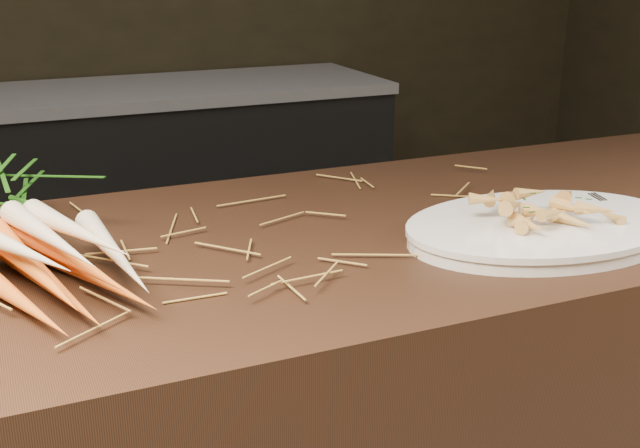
{
  "coord_description": "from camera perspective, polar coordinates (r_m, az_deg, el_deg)",
  "views": [
    {
      "loc": [
        -0.25,
        -0.76,
        1.31
      ],
      "look_at": [
        0.16,
        0.18,
        0.96
      ],
      "focal_mm": 45.0,
      "sensor_mm": 36.0,
      "label": 1
    }
  ],
  "objects": [
    {
      "name": "serving_fork",
      "position": [
        1.34,
        21.37,
        0.68
      ],
      "size": [
        0.05,
        0.16,
        0.0
      ],
      "primitive_type": "cube",
      "rotation": [
        0.0,
        0.0,
        -0.23
      ],
      "color": "silver",
      "rests_on": "serving_platter"
    },
    {
      "name": "root_veg_bunch",
      "position": [
        1.18,
        -21.32,
        -0.28
      ],
      "size": [
        0.32,
        0.59,
        0.11
      ],
      "rotation": [
        0.0,
        0.0,
        0.28
      ],
      "color": "#EF5314",
      "rests_on": "main_counter"
    },
    {
      "name": "serving_platter",
      "position": [
        1.26,
        15.52,
        -0.44
      ],
      "size": [
        0.44,
        0.3,
        0.02
      ],
      "primitive_type": null,
      "rotation": [
        0.0,
        0.0,
        -0.03
      ],
      "color": "white",
      "rests_on": "main_counter"
    },
    {
      "name": "back_counter",
      "position": [
        3.13,
        -12.25,
        1.92
      ],
      "size": [
        1.82,
        0.62,
        0.84
      ],
      "color": "black",
      "rests_on": "ground"
    },
    {
      "name": "straw_bedding",
      "position": [
        1.17,
        -9.44,
        -1.65
      ],
      "size": [
        1.4,
        0.6,
        0.02
      ],
      "primitive_type": null,
      "color": "olive",
      "rests_on": "main_counter"
    },
    {
      "name": "roasted_veg_heap",
      "position": [
        1.25,
        15.66,
        1.11
      ],
      "size": [
        0.22,
        0.16,
        0.05
      ],
      "primitive_type": null,
      "rotation": [
        0.0,
        0.0,
        -0.03
      ],
      "color": "#BE853B",
      "rests_on": "serving_platter"
    }
  ]
}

